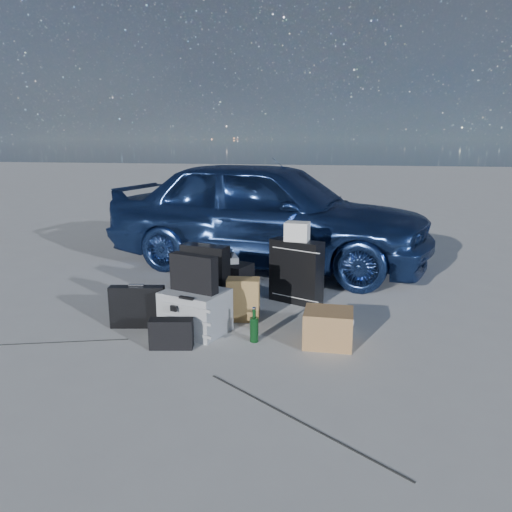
{
  "coord_description": "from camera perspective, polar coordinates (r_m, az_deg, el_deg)",
  "views": [
    {
      "loc": [
        1.2,
        -3.93,
        1.67
      ],
      "look_at": [
        0.24,
        0.85,
        0.53
      ],
      "focal_mm": 35.0,
      "sensor_mm": 36.0,
      "label": 1
    }
  ],
  "objects": [
    {
      "name": "pelican_case",
      "position": [
        4.46,
        -6.94,
        -6.3
      ],
      "size": [
        0.62,
        0.56,
        0.38
      ],
      "primitive_type": "cube",
      "rotation": [
        0.0,
        0.0,
        -0.29
      ],
      "color": "gray",
      "rests_on": "ground"
    },
    {
      "name": "flat_box_white",
      "position": [
        5.45,
        -4.22,
        -0.34
      ],
      "size": [
        0.47,
        0.42,
        0.07
      ],
      "primitive_type": "cube",
      "rotation": [
        0.0,
        0.0,
        0.41
      ],
      "color": "beige",
      "rests_on": "duffel_bag"
    },
    {
      "name": "plastic_bag",
      "position": [
        4.53,
        9.05,
        -7.37
      ],
      "size": [
        0.35,
        0.3,
        0.18
      ],
      "primitive_type": "ellipsoid",
      "rotation": [
        0.0,
        0.0,
        0.06
      ],
      "color": "silver",
      "rests_on": "ground"
    },
    {
      "name": "cardboard_box",
      "position": [
        4.22,
        8.26,
        -8.11
      ],
      "size": [
        0.4,
        0.35,
        0.3
      ],
      "primitive_type": "cube",
      "rotation": [
        0.0,
        0.0,
        0.01
      ],
      "color": "#986642",
      "rests_on": "ground"
    },
    {
      "name": "messenger_bag",
      "position": [
        4.18,
        -9.65,
        -8.74
      ],
      "size": [
        0.37,
        0.2,
        0.25
      ],
      "primitive_type": "cube",
      "rotation": [
        0.0,
        0.0,
        0.2
      ],
      "color": "black",
      "rests_on": "ground"
    },
    {
      "name": "flat_box_black",
      "position": [
        5.43,
        -4.2,
        0.31
      ],
      "size": [
        0.31,
        0.24,
        0.06
      ],
      "primitive_type": "cube",
      "rotation": [
        0.0,
        0.0,
        0.13
      ],
      "color": "black",
      "rests_on": "flat_box_white"
    },
    {
      "name": "laptop_bag",
      "position": [
        4.35,
        -7.13,
        -1.96
      ],
      "size": [
        0.45,
        0.24,
        0.33
      ],
      "primitive_type": "cube",
      "rotation": [
        0.0,
        0.0,
        -0.31
      ],
      "color": "black",
      "rests_on": "pelican_case"
    },
    {
      "name": "briefcase",
      "position": [
        4.67,
        -13.39,
        -5.66
      ],
      "size": [
        0.5,
        0.2,
        0.38
      ],
      "primitive_type": "cube",
      "rotation": [
        0.0,
        0.0,
        0.2
      ],
      "color": "black",
      "rests_on": "ground"
    },
    {
      "name": "white_carton",
      "position": [
        5.11,
        4.72,
        2.81
      ],
      "size": [
        0.25,
        0.21,
        0.19
      ],
      "primitive_type": "cube",
      "rotation": [
        0.0,
        0.0,
        -0.08
      ],
      "color": "beige",
      "rests_on": "suitcase_right"
    },
    {
      "name": "duffel_bag",
      "position": [
        5.52,
        -4.27,
        -2.5
      ],
      "size": [
        0.8,
        0.54,
        0.37
      ],
      "primitive_type": "cube",
      "rotation": [
        0.0,
        0.0,
        -0.35
      ],
      "color": "black",
      "rests_on": "ground"
    },
    {
      "name": "car",
      "position": [
        6.62,
        1.35,
        4.95
      ],
      "size": [
        4.48,
        2.44,
        1.45
      ],
      "primitive_type": "imported",
      "rotation": [
        0.0,
        0.0,
        1.39
      ],
      "color": "navy",
      "rests_on": "ground"
    },
    {
      "name": "suitcase_right",
      "position": [
        5.21,
        4.63,
        -1.78
      ],
      "size": [
        0.58,
        0.4,
        0.66
      ],
      "primitive_type": "cube",
      "rotation": [
        0.0,
        0.0,
        -0.41
      ],
      "color": "black",
      "rests_on": "ground"
    },
    {
      "name": "ground",
      "position": [
        4.44,
        -5.31,
        -9.0
      ],
      "size": [
        60.0,
        60.0,
        0.0
      ],
      "primitive_type": "plane",
      "color": "#A6A7A2",
      "rests_on": "ground"
    },
    {
      "name": "green_bottle",
      "position": [
        4.24,
        -0.21,
        -7.93
      ],
      "size": [
        0.1,
        0.1,
        0.29
      ],
      "primitive_type": "cylinder",
      "rotation": [
        0.0,
        0.0,
        -0.4
      ],
      "color": "black",
      "rests_on": "ground"
    },
    {
      "name": "suitcase_left",
      "position": [
        5.11,
        -5.8,
        -2.24
      ],
      "size": [
        0.52,
        0.29,
        0.63
      ],
      "primitive_type": "cube",
      "rotation": [
        0.0,
        0.0,
        -0.24
      ],
      "color": "black",
      "rests_on": "ground"
    },
    {
      "name": "kraft_bag",
      "position": [
        4.72,
        -1.48,
        -4.97
      ],
      "size": [
        0.32,
        0.22,
        0.4
      ],
      "primitive_type": "cube",
      "rotation": [
        0.0,
        0.0,
        0.12
      ],
      "color": "olive",
      "rests_on": "ground"
    }
  ]
}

